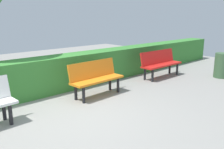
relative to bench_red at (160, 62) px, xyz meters
name	(u,v)px	position (x,y,z in m)	size (l,w,h in m)	color
ground_plane	(68,115)	(3.93, 0.61, -0.48)	(18.10, 18.10, 0.00)	gray
bench_red	(160,62)	(0.00, 0.00, 0.00)	(1.63, 0.49, 0.86)	red
bench_orange	(96,77)	(2.71, 0.02, 0.00)	(1.45, 0.51, 0.86)	orange
hedge_row	(72,71)	(2.72, -1.01, -0.02)	(14.10, 0.66, 0.92)	#387F33
trash_bin	(222,65)	(-1.39, 1.40, -0.09)	(0.45, 0.45, 0.79)	#385938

